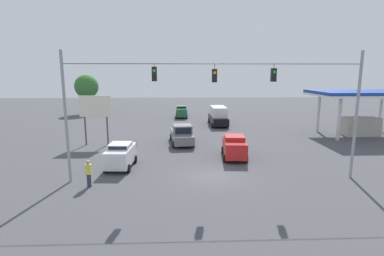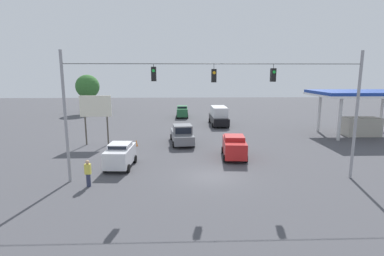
{
  "view_description": "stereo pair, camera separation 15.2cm",
  "coord_description": "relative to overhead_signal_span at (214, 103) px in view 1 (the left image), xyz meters",
  "views": [
    {
      "loc": [
        2.33,
        20.86,
        7.51
      ],
      "look_at": [
        1.18,
        -7.12,
        2.3
      ],
      "focal_mm": 28.0,
      "sensor_mm": 36.0,
      "label": 1
    },
    {
      "loc": [
        2.18,
        20.86,
        7.51
      ],
      "look_at": [
        1.18,
        -7.12,
        2.3
      ],
      "focal_mm": 28.0,
      "sensor_mm": 36.0,
      "label": 2
    }
  ],
  "objects": [
    {
      "name": "sedan_red_crossing_near",
      "position": [
        -2.51,
        -5.49,
        -4.39
      ],
      "size": [
        2.34,
        4.51,
        2.01
      ],
      "color": "red",
      "rests_on": "ground_plane"
    },
    {
      "name": "pickup_truck_grey_withflow_mid",
      "position": [
        2.11,
        -11.04,
        -4.46
      ],
      "size": [
        2.67,
        5.75,
        2.12
      ],
      "color": "slate",
      "rests_on": "ground_plane"
    },
    {
      "name": "roadside_billboard",
      "position": [
        11.04,
        -10.88,
        -1.75
      ],
      "size": [
        3.24,
        0.16,
        5.18
      ],
      "color": "#4C473D",
      "rests_on": "ground_plane"
    },
    {
      "name": "overhead_signal_span",
      "position": [
        0.0,
        0.0,
        0.0
      ],
      "size": [
        20.19,
        0.38,
        8.97
      ],
      "color": "#939399",
      "rests_on": "ground_plane"
    },
    {
      "name": "pedestrian",
      "position": [
        8.38,
        1.03,
        -4.51
      ],
      "size": [
        0.4,
        0.28,
        1.84
      ],
      "color": "#2D334C",
      "rests_on": "ground_plane"
    },
    {
      "name": "box_truck_black_oncoming_deep",
      "position": [
        -3.22,
        -22.31,
        -4.1
      ],
      "size": [
        2.45,
        6.64,
        2.69
      ],
      "color": "black",
      "rests_on": "ground_plane"
    },
    {
      "name": "traffic_cone_third",
      "position": [
        6.85,
        -10.06,
        -5.09
      ],
      "size": [
        0.32,
        0.32,
        0.7
      ],
      "primitive_type": "cone",
      "color": "orange",
      "rests_on": "ground_plane"
    },
    {
      "name": "tree_horizon_left",
      "position": [
        19.42,
        -35.92,
        -0.52
      ],
      "size": [
        4.29,
        4.29,
        7.11
      ],
      "color": "#4C3823",
      "rests_on": "ground_plane"
    },
    {
      "name": "traffic_cone_nearest",
      "position": [
        6.81,
        -2.95,
        -5.09
      ],
      "size": [
        0.32,
        0.32,
        0.7
      ],
      "primitive_type": "cone",
      "color": "orange",
      "rests_on": "ground_plane"
    },
    {
      "name": "sedan_green_withflow_deep",
      "position": [
        2.02,
        -30.15,
        -4.42
      ],
      "size": [
        1.99,
        4.5,
        1.96
      ],
      "color": "#236038",
      "rests_on": "ground_plane"
    },
    {
      "name": "traffic_cone_second",
      "position": [
        6.73,
        -6.43,
        -5.09
      ],
      "size": [
        0.32,
        0.32,
        0.7
      ],
      "primitive_type": "cone",
      "color": "orange",
      "rests_on": "ground_plane"
    },
    {
      "name": "ground_plane",
      "position": [
        -0.02,
        -0.66,
        -5.44
      ],
      "size": [
        140.0,
        140.0,
        0.0
      ],
      "primitive_type": "plane",
      "color": "#47474C"
    },
    {
      "name": "gas_station",
      "position": [
        -19.43,
        -14.44,
        -1.54
      ],
      "size": [
        11.66,
        7.23,
        5.36
      ],
      "color": "navy",
      "rests_on": "ground_plane"
    },
    {
      "name": "sedan_white_parked_shoulder",
      "position": [
        7.05,
        -3.06,
        -4.41
      ],
      "size": [
        2.17,
        3.97,
        1.99
      ],
      "color": "silver",
      "rests_on": "ground_plane"
    }
  ]
}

